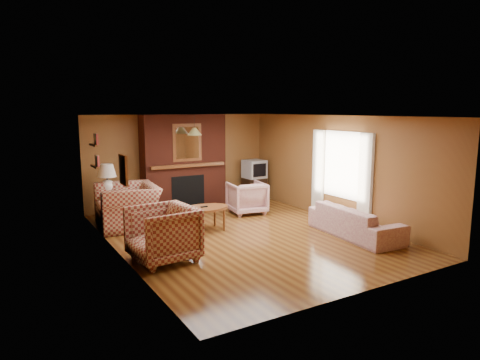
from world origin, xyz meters
TOP-DOWN VIEW (x-y plane):
  - floor at (0.00, 0.00)m, footprint 6.50×6.50m
  - ceiling at (0.00, 0.00)m, footprint 6.50×6.50m
  - wall_back at (0.00, 3.25)m, footprint 6.50×0.00m
  - wall_front at (0.00, -3.25)m, footprint 6.50×0.00m
  - wall_left at (-2.50, 0.00)m, footprint 0.00×6.50m
  - wall_right at (2.50, 0.00)m, footprint 0.00×6.50m
  - fireplace at (0.00, 2.98)m, footprint 2.20×0.82m
  - window_right at (2.45, -0.20)m, footprint 0.10×1.85m
  - bookshelf at (-2.44, 1.90)m, footprint 0.09×0.55m
  - botanical_print at (-2.47, -0.30)m, footprint 0.05×0.40m
  - pendant_light at (0.00, 2.30)m, footprint 0.36×0.36m
  - plaid_loveseat at (-1.85, 1.79)m, footprint 1.37×1.53m
  - plaid_armchair at (-1.95, -0.64)m, footprint 1.11×1.08m
  - floral_sofa at (1.90, -1.23)m, footprint 0.99×2.15m
  - floral_armchair at (1.02, 1.52)m, footprint 0.96×0.98m
  - coffee_table at (-0.56, 0.64)m, footprint 1.06×0.66m
  - side_table at (-2.10, 2.45)m, footprint 0.48×0.48m
  - table_lamp at (-2.10, 2.45)m, footprint 0.42×0.42m
  - tv_stand at (2.05, 2.80)m, footprint 0.59×0.54m
  - crt_tv at (2.05, 2.79)m, footprint 0.57×0.57m

SIDE VIEW (x-z plane):
  - floor at x=0.00m, z-range 0.00..0.00m
  - floral_sofa at x=1.90m, z-range 0.00..0.61m
  - tv_stand at x=2.05m, z-range 0.00..0.62m
  - side_table at x=-2.10m, z-range 0.00..0.63m
  - floral_armchair at x=1.02m, z-range 0.00..0.78m
  - coffee_table at x=-0.56m, z-range 0.19..0.72m
  - plaid_loveseat at x=-1.85m, z-range 0.00..0.92m
  - plaid_armchair at x=-1.95m, z-range 0.00..0.94m
  - crt_tv at x=2.05m, z-range 0.62..1.13m
  - table_lamp at x=-2.10m, z-range 0.67..1.36m
  - window_right at x=2.45m, z-range 0.13..2.13m
  - fireplace at x=0.00m, z-range -0.02..2.38m
  - wall_back at x=0.00m, z-range -2.05..4.45m
  - wall_front at x=0.00m, z-range -2.05..4.45m
  - wall_left at x=-2.50m, z-range -2.05..4.45m
  - wall_right at x=2.50m, z-range -2.05..4.45m
  - botanical_print at x=-2.47m, z-range 1.30..1.80m
  - bookshelf at x=-2.44m, z-range 1.31..2.02m
  - pendant_light at x=0.00m, z-range 1.76..2.24m
  - ceiling at x=0.00m, z-range 2.40..2.40m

